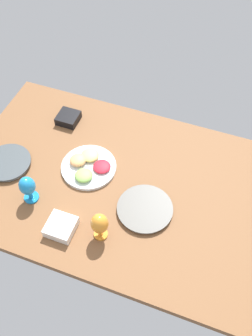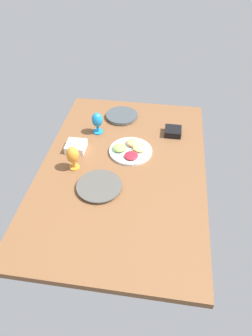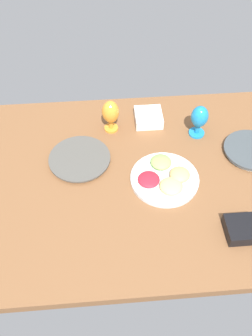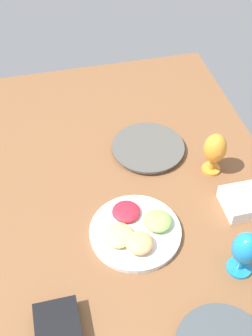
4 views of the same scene
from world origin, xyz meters
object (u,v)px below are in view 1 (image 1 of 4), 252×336
Objects in this scene: fruit_platter at (88,166)px; dinner_plate_left at (8,163)px; dinner_plate_right at (145,209)px; square_bowl_white at (61,226)px; hurricane_glass_blue at (28,187)px; square_bowl_black at (68,118)px; hurricane_glass_orange at (100,224)px.

dinner_plate_left is at bearing -162.80° from fruit_platter.
dinner_plate_right is (76.09, -1.33, -0.21)cm from dinner_plate_left.
fruit_platter is (40.40, 12.51, 0.54)cm from dinner_plate_left.
square_bowl_white is at bearing -145.10° from dinner_plate_right.
square_bowl_black is at bearing 95.92° from hurricane_glass_blue.
dinner_plate_right is 56.61cm from hurricane_glass_blue.
square_bowl_white is at bearing -85.86° from fruit_platter.
hurricane_glass_orange reaches higher than square_bowl_white.
hurricane_glass_orange is at bearing -57.81° from fruit_platter.
hurricane_glass_blue is at bearing -125.33° from fruit_platter.
square_bowl_white is at bearing -67.12° from square_bowl_black.
fruit_platter is (-35.69, 13.84, 0.75)cm from dinner_plate_right.
hurricane_glass_orange is (20.81, -33.06, 8.05)cm from fruit_platter.
dinner_plate_left is 49.50cm from square_bowl_white.
dinner_plate_right is at bearing 34.90° from square_bowl_white.
dinner_plate_right is 25.85cm from hurricane_glass_orange.
hurricane_glass_orange is 1.27× the size of square_bowl_white.
square_bowl_black is (-24.37, 27.20, 0.67)cm from fruit_platter.
hurricane_glass_orange is at bearing -18.56° from dinner_plate_left.
dinner_plate_left is 27.08cm from hurricane_glass_blue.
fruit_platter reaches higher than square_bowl_white.
hurricane_glass_orange is 19.89cm from square_bowl_white.
hurricane_glass_orange reaches higher than square_bowl_black.
dinner_plate_right is 1.69× the size of hurricane_glass_blue.
hurricane_glass_orange is (61.21, -20.56, 8.59)cm from dinner_plate_left.
fruit_platter reaches higher than dinner_plate_left.
fruit_platter is at bearing -48.13° from square_bowl_black.
dinner_plate_left is 42.30cm from fruit_platter.
dinner_plate_left is at bearing 179.00° from dinner_plate_right.
hurricane_glass_blue is (-18.80, -26.53, 7.83)cm from fruit_platter.
dinner_plate_left is 0.85× the size of fruit_platter.
fruit_platter is at bearing 94.14° from square_bowl_white.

